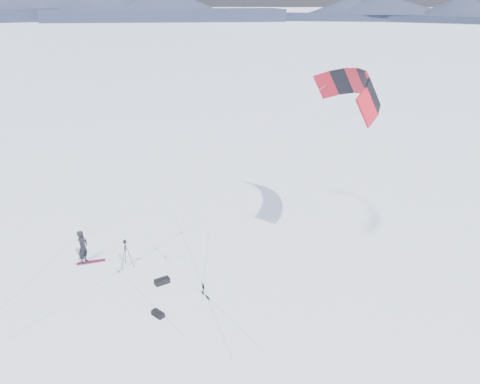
# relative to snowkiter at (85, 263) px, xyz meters

# --- Properties ---
(ground) EXTENTS (1800.00, 1800.00, 0.00)m
(ground) POSITION_rel_snowkiter_xyz_m (1.18, -2.28, 0.00)
(ground) COLOR white
(horizon_hills) EXTENTS (704.00, 704.42, 9.09)m
(horizon_hills) POSITION_rel_snowkiter_xyz_m (1.18, -2.28, 3.79)
(horizon_hills) COLOR black
(horizon_hills) RESTS_ON ground
(snow_tracks) EXTENTS (17.62, 14.39, 0.01)m
(snow_tracks) POSITION_rel_snowkiter_xyz_m (0.77, -2.92, 0.00)
(snow_tracks) COLOR silver
(snow_tracks) RESTS_ON ground
(snowkiter) EXTENTS (0.51, 0.73, 1.92)m
(snowkiter) POSITION_rel_snowkiter_xyz_m (0.00, 0.00, 0.00)
(snowkiter) COLOR black
(snowkiter) RESTS_ON ground
(snowboard) EXTENTS (1.51, 0.80, 0.04)m
(snowboard) POSITION_rel_snowkiter_xyz_m (0.31, 0.04, 0.02)
(snowboard) COLOR #84164E
(snowboard) RESTS_ON ground
(tripod) EXTENTS (0.64, 0.73, 1.62)m
(tripod) POSITION_rel_snowkiter_xyz_m (2.42, -0.31, 1.03)
(tripod) COLOR black
(tripod) RESTS_ON ground
(gear_bag_a) EXTENTS (0.81, 0.73, 0.33)m
(gear_bag_a) POSITION_rel_snowkiter_xyz_m (4.62, -1.72, 0.15)
(gear_bag_a) COLOR black
(gear_bag_a) RESTS_ON ground
(gear_bag_b) EXTENTS (0.68, 0.62, 0.29)m
(gear_bag_b) POSITION_rel_snowkiter_xyz_m (5.01, -4.30, 0.12)
(gear_bag_b) COLOR black
(gear_bag_b) RESTS_ON ground
(power_kite) EXTENTS (15.41, 6.82, 8.62)m
(power_kite) POSITION_rel_snowkiter_xyz_m (14.06, 2.90, 8.98)
(power_kite) COLOR red
(power_kite) RESTS_ON ground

